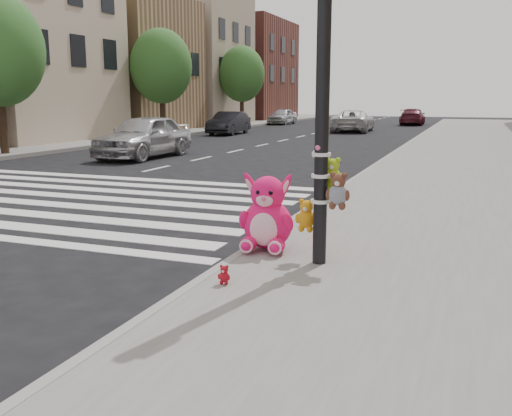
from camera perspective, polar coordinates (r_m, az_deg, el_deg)
The scene contains 19 objects.
ground at distance 6.60m, azimuth -20.77°, elevation -8.16°, with size 120.00×120.00×0.00m, color black.
sidewalk_near at distance 14.76m, azimuth 23.68°, elevation 2.25°, with size 7.00×80.00×0.14m, color slate.
sidewalk_far at distance 30.40m, azimuth -14.95°, elevation 6.86°, with size 6.00×80.00×0.14m, color slate.
curb_edge at distance 14.99m, azimuth 10.40°, elevation 3.12°, with size 0.12×80.00×0.15m, color gray.
crosswalk at distance 13.30m, azimuth -20.53°, elevation 1.32°, with size 11.00×6.00×0.01m, color silver, non-canonical shape.
bld_far_b at distance 29.46m, azimuth -22.36°, elevation 16.89°, with size 6.00×8.00×11.00m, color beige.
bld_far_c at distance 36.47m, azimuth -12.24°, elevation 13.80°, with size 6.00×8.00×8.00m, color #A68258.
bld_far_d at distance 44.35m, azimuth -5.75°, elevation 14.75°, with size 6.00×8.00×10.00m, color tan.
bld_far_e at distance 54.37m, azimuth -0.40°, elevation 13.58°, with size 6.00×10.00×9.00m, color brown.
signal_pole at distance 6.63m, azimuth 6.79°, elevation 8.01°, with size 0.70×0.49×4.00m.
tree_far_b at distance 30.80m, azimuth -9.47°, elevation 13.80°, with size 3.20×3.20×5.44m.
tree_far_c at distance 40.68m, azimuth -1.44°, elevation 13.23°, with size 3.20×3.20×5.44m.
pink_bunny at distance 7.36m, azimuth 1.11°, elevation -1.00°, with size 0.72×0.80×1.02m.
red_teddy at distance 6.07m, azimuth -3.19°, elevation -6.67°, with size 0.14×0.10×0.21m, color #AC111F, non-canonical shape.
car_silver_far at distance 20.35m, azimuth -11.15°, elevation 7.06°, with size 1.77×4.40×1.50m, color #B7B7BC.
car_dark_far at distance 32.69m, azimuth -2.74°, elevation 8.49°, with size 1.35×3.88×1.28m, color black.
car_white_near at distance 35.64m, azimuth 9.68°, elevation 8.59°, with size 2.19×4.75×1.32m, color silver.
car_maroon_near at distance 45.41m, azimuth 15.38°, elevation 8.79°, with size 1.73×4.25×1.23m, color #531724.
car_silver_deep at distance 44.73m, azimuth 2.65°, elevation 9.15°, with size 1.47×3.65×1.24m, color silver.
Camera 1 is at (4.24, -4.60, 2.09)m, focal length 40.00 mm.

